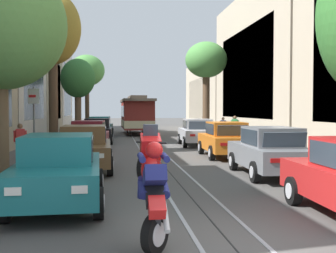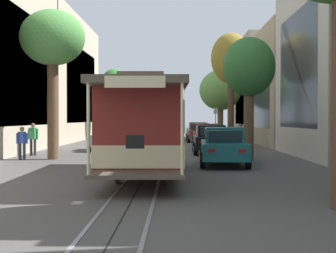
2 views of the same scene
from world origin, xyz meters
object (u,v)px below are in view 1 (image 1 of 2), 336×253
cable_car_trolley (137,115)px  pedestrian_on_right_pavement (235,126)px  parked_car_orange_mid_right (226,139)px  street_tree_kerb_right_second (206,62)px  parked_car_black_fourth_left (97,131)px  street_tree_kerb_left_second (53,31)px  parked_car_teal_near_left (58,170)px  pedestrian_crossing_far (223,126)px  parked_car_grey_second_right (270,151)px  parked_car_teal_fifth_left (100,127)px  parked_car_silver_fourth_right (197,132)px  fire_hydrant (287,155)px  street_sign_post (34,121)px  parked_car_maroon_mid_left (89,136)px  motorcycle_with_rider (153,183)px  street_tree_kerb_left_fourth (87,71)px  pedestrian_on_left_pavement (20,139)px  parked_car_brown_second_left (84,148)px  street_tree_kerb_left_mid (78,80)px

cable_car_trolley → pedestrian_on_right_pavement: 10.48m
parked_car_orange_mid_right → street_tree_kerb_right_second: size_ratio=0.62×
parked_car_black_fourth_left → street_tree_kerb_left_second: street_tree_kerb_left_second is taller
parked_car_teal_near_left → parked_car_black_fourth_left: bearing=89.6°
parked_car_orange_mid_right → street_tree_kerb_right_second: 13.49m
street_tree_kerb_left_second → pedestrian_crossing_far: 15.83m
parked_car_teal_near_left → parked_car_grey_second_right: size_ratio=1.00×
cable_car_trolley → parked_car_teal_near_left: bearing=-96.3°
parked_car_grey_second_right → parked_car_orange_mid_right: (-0.04, 5.60, 0.00)m
parked_car_orange_mid_right → cable_car_trolley: cable_car_trolley is taller
cable_car_trolley → parked_car_teal_fifth_left: bearing=-130.9°
street_tree_kerb_right_second → parked_car_teal_fifth_left: bearing=161.3°
parked_car_silver_fourth_right → fire_hydrant: (1.61, -9.62, -0.38)m
street_tree_kerb_left_second → street_sign_post: (0.41, -7.37, -4.14)m
parked_car_teal_near_left → parked_car_maroon_mid_left: (-0.06, 12.10, 0.00)m
motorcycle_with_rider → pedestrian_on_right_pavement: bearing=71.4°
street_tree_kerb_left_second → parked_car_grey_second_right: bearing=-45.9°
street_tree_kerb_left_fourth → pedestrian_on_right_pavement: 18.48m
parked_car_teal_fifth_left → parked_car_grey_second_right: same height
street_tree_kerb_right_second → cable_car_trolley: bearing=128.0°
parked_car_black_fourth_left → parked_car_silver_fourth_right: size_ratio=0.99×
parked_car_silver_fourth_right → street_tree_kerb_left_second: (-7.78, -3.51, 5.12)m
parked_car_orange_mid_right → pedestrian_on_right_pavement: pedestrian_on_right_pavement is taller
parked_car_teal_fifth_left → street_tree_kerb_right_second: 9.59m
parked_car_maroon_mid_left → parked_car_black_fourth_left: 6.02m
parked_car_teal_fifth_left → street_tree_kerb_right_second: street_tree_kerb_right_second is taller
parked_car_orange_mid_right → pedestrian_on_right_pavement: bearing=72.2°
pedestrian_on_left_pavement → pedestrian_on_right_pavement: pedestrian_on_right_pavement is taller
parked_car_brown_second_left → parked_car_grey_second_right: 6.35m
pedestrian_crossing_far → street_tree_kerb_left_second: bearing=-137.3°
street_tree_kerb_left_mid → cable_car_trolley: 7.95m
parked_car_maroon_mid_left → street_sign_post: street_sign_post is taller
street_sign_post → parked_car_orange_mid_right: bearing=32.3°
parked_car_orange_mid_right → street_tree_kerb_left_fourth: bearing=107.5°
street_tree_kerb_left_second → street_tree_kerb_left_mid: 10.15m
parked_car_grey_second_right → pedestrian_crossing_far: 18.65m
parked_car_brown_second_left → parked_car_maroon_mid_left: (-0.23, 6.53, 0.00)m
parked_car_silver_fourth_right → cable_car_trolley: (-2.96, 12.52, 0.86)m
parked_car_teal_fifth_left → pedestrian_on_right_pavement: size_ratio=2.59×
parked_car_maroon_mid_left → parked_car_grey_second_right: size_ratio=1.00×
street_tree_kerb_left_second → fire_hydrant: 12.47m
parked_car_teal_fifth_left → parked_car_grey_second_right: (6.18, -20.74, 0.00)m
parked_car_maroon_mid_left → parked_car_teal_fifth_left: (0.11, 12.31, 0.00)m
street_tree_kerb_right_second → pedestrian_on_left_pavement: street_tree_kerb_right_second is taller
pedestrian_on_right_pavement → fire_hydrant: (-1.87, -13.89, -0.54)m
motorcycle_with_rider → parked_car_grey_second_right: bearing=57.2°
street_tree_kerb_left_fourth → parked_car_teal_near_left: bearing=-87.5°
motorcycle_with_rider → pedestrian_on_left_pavement: 13.23m
parked_car_orange_mid_right → street_tree_kerb_left_mid: 15.12m
parked_car_black_fourth_left → pedestrian_crossing_far: bearing=23.2°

